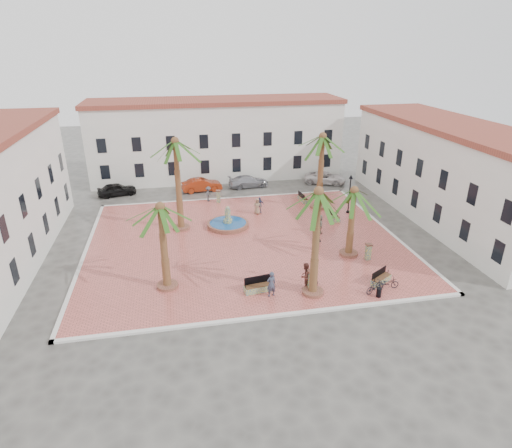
# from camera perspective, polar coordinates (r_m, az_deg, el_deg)

# --- Properties ---
(ground) EXTENTS (120.00, 120.00, 0.00)m
(ground) POSITION_cam_1_polar(r_m,az_deg,el_deg) (36.57, -1.54, -2.42)
(ground) COLOR #56544F
(ground) RESTS_ON ground
(plaza) EXTENTS (26.00, 22.00, 0.15)m
(plaza) POSITION_cam_1_polar(r_m,az_deg,el_deg) (36.53, -1.54, -2.32)
(plaza) COLOR #CC5E54
(plaza) RESTS_ON ground
(kerb_n) EXTENTS (26.30, 0.30, 0.16)m
(kerb_n) POSITION_cam_1_polar(r_m,az_deg,el_deg) (46.60, -3.82, 3.42)
(kerb_n) COLOR silver
(kerb_n) RESTS_ON ground
(kerb_s) EXTENTS (26.30, 0.30, 0.16)m
(kerb_s) POSITION_cam_1_polar(r_m,az_deg,el_deg) (27.20, 2.44, -12.15)
(kerb_s) COLOR silver
(kerb_s) RESTS_ON ground
(kerb_e) EXTENTS (0.30, 22.30, 0.16)m
(kerb_e) POSITION_cam_1_polar(r_m,az_deg,el_deg) (40.54, 16.89, -0.69)
(kerb_e) COLOR silver
(kerb_e) RESTS_ON ground
(kerb_w) EXTENTS (0.30, 22.30, 0.16)m
(kerb_w) POSITION_cam_1_polar(r_m,az_deg,el_deg) (36.93, -21.89, -3.82)
(kerb_w) COLOR silver
(kerb_w) RESTS_ON ground
(building_north) EXTENTS (30.40, 7.40, 9.50)m
(building_north) POSITION_cam_1_polar(r_m,az_deg,el_deg) (53.94, -5.23, 11.30)
(building_north) COLOR white
(building_north) RESTS_ON ground
(building_east) EXTENTS (7.40, 26.40, 9.00)m
(building_east) POSITION_cam_1_polar(r_m,az_deg,el_deg) (44.31, 24.49, 6.34)
(building_east) COLOR white
(building_east) RESTS_ON ground
(fountain) EXTENTS (3.80, 3.80, 1.96)m
(fountain) POSITION_cam_1_polar(r_m,az_deg,el_deg) (39.25, -3.76, 0.06)
(fountain) COLOR brown
(fountain) RESTS_ON plaza
(palm_nw) EXTENTS (4.94, 4.94, 8.35)m
(palm_nw) POSITION_cam_1_polar(r_m,az_deg,el_deg) (37.11, -10.66, 9.56)
(palm_nw) COLOR brown
(palm_nw) RESTS_ON plaza
(palm_sw) EXTENTS (4.75, 4.75, 6.26)m
(palm_sw) POSITION_cam_1_polar(r_m,az_deg,el_deg) (28.23, -12.54, 0.83)
(palm_sw) COLOR brown
(palm_sw) RESTS_ON plaza
(palm_s) EXTENTS (4.69, 4.69, 7.57)m
(palm_s) POSITION_cam_1_polar(r_m,az_deg,el_deg) (26.62, 8.27, 2.71)
(palm_s) COLOR brown
(palm_s) RESTS_ON plaza
(palm_e) EXTENTS (4.73, 4.73, 5.72)m
(palm_e) POSITION_cam_1_polar(r_m,az_deg,el_deg) (33.14, 12.88, 3.22)
(palm_e) COLOR brown
(palm_e) RESTS_ON plaza
(palm_ne) EXTENTS (5.46, 5.46, 7.69)m
(palm_ne) POSITION_cam_1_polar(r_m,az_deg,el_deg) (42.34, 8.83, 10.34)
(palm_ne) COLOR brown
(palm_ne) RESTS_ON plaza
(bench_s) EXTENTS (2.06, 0.90, 1.05)m
(bench_s) POSITION_cam_1_polar(r_m,az_deg,el_deg) (29.29, 0.34, -8.43)
(bench_s) COLOR gray
(bench_s) RESTS_ON plaza
(bench_se) EXTENTS (1.83, 1.44, 0.96)m
(bench_se) POSITION_cam_1_polar(r_m,az_deg,el_deg) (31.51, 16.31, -7.07)
(bench_se) COLOR gray
(bench_se) RESTS_ON plaza
(bench_e) EXTENTS (0.62, 1.94, 1.02)m
(bench_e) POSITION_cam_1_polar(r_m,az_deg,el_deg) (41.40, 10.32, 1.02)
(bench_e) COLOR gray
(bench_e) RESTS_ON plaza
(bench_ne) EXTENTS (0.72, 1.83, 0.94)m
(bench_ne) POSITION_cam_1_polar(r_m,az_deg,el_deg) (45.70, 6.27, 3.38)
(bench_ne) COLOR gray
(bench_ne) RESTS_ON plaza
(lamppost_s) EXTENTS (0.40, 0.40, 3.66)m
(lamppost_s) POSITION_cam_1_polar(r_m,az_deg,el_deg) (29.36, 8.19, -3.73)
(lamppost_s) COLOR black
(lamppost_s) RESTS_ON plaza
(lamppost_e) EXTENTS (0.42, 0.42, 3.88)m
(lamppost_e) POSITION_cam_1_polar(r_m,az_deg,el_deg) (42.53, 12.43, 4.81)
(lamppost_e) COLOR black
(lamppost_e) RESTS_ON plaza
(bollard_se) EXTENTS (0.55, 0.55, 1.47)m
(bollard_se) POSITION_cam_1_polar(r_m,az_deg,el_deg) (29.47, 7.39, -7.38)
(bollard_se) COLOR gray
(bollard_se) RESTS_ON plaza
(bollard_n) EXTENTS (0.57, 0.57, 1.33)m
(bollard_n) POSITION_cam_1_polar(r_m,az_deg,el_deg) (45.10, -5.02, 3.72)
(bollard_n) COLOR gray
(bollard_n) RESTS_ON plaza
(bollard_e) EXTENTS (0.47, 0.47, 1.32)m
(bollard_e) POSITION_cam_1_polar(r_m,az_deg,el_deg) (34.24, 14.74, -3.56)
(bollard_e) COLOR gray
(bollard_e) RESTS_ON plaza
(litter_bin) EXTENTS (0.33, 0.33, 0.64)m
(litter_bin) POSITION_cam_1_polar(r_m,az_deg,el_deg) (29.81, 16.06, -8.78)
(litter_bin) COLOR black
(litter_bin) RESTS_ON plaza
(cyclist_a) EXTENTS (0.75, 0.58, 1.82)m
(cyclist_a) POSITION_cam_1_polar(r_m,az_deg,el_deg) (28.49, 2.05, -8.00)
(cyclist_a) COLOR #363D51
(cyclist_a) RESTS_ON plaza
(bicycle_a) EXTENTS (1.64, 0.69, 0.84)m
(bicycle_a) POSITION_cam_1_polar(r_m,az_deg,el_deg) (30.87, 17.12, -7.53)
(bicycle_a) COLOR black
(bicycle_a) RESTS_ON plaza
(cyclist_b) EXTENTS (1.15, 1.12, 1.87)m
(cyclist_b) POSITION_cam_1_polar(r_m,az_deg,el_deg) (29.56, 6.58, -6.84)
(cyclist_b) COLOR #592D26
(cyclist_b) RESTS_ON plaza
(bicycle_b) EXTENTS (1.62, 0.93, 0.94)m
(bicycle_b) POSITION_cam_1_polar(r_m,az_deg,el_deg) (30.11, 15.61, -8.06)
(bicycle_b) COLOR black
(bicycle_b) RESTS_ON plaza
(pedestrian_fountain_a) EXTENTS (0.82, 0.57, 1.60)m
(pedestrian_fountain_a) POSITION_cam_1_polar(r_m,az_deg,el_deg) (41.79, 0.17, 2.37)
(pedestrian_fountain_a) COLOR #917459
(pedestrian_fountain_a) RESTS_ON plaza
(pedestrian_fountain_b) EXTENTS (0.98, 0.51, 1.61)m
(pedestrian_fountain_b) POSITION_cam_1_polar(r_m,az_deg,el_deg) (42.15, 0.46, 2.56)
(pedestrian_fountain_b) COLOR navy
(pedestrian_fountain_b) RESTS_ON plaza
(pedestrian_north) EXTENTS (0.94, 1.18, 1.60)m
(pedestrian_north) POSITION_cam_1_polar(r_m,az_deg,el_deg) (45.55, -6.36, 4.01)
(pedestrian_north) COLOR #444449
(pedestrian_north) RESTS_ON plaza
(pedestrian_east) EXTENTS (0.54, 1.61, 1.73)m
(pedestrian_east) POSITION_cam_1_polar(r_m,az_deg,el_deg) (38.01, 8.48, 0.03)
(pedestrian_east) COLOR gray
(pedestrian_east) RESTS_ON plaza
(car_black) EXTENTS (4.43, 2.61, 1.41)m
(car_black) POSITION_cam_1_polar(r_m,az_deg,el_deg) (49.86, -18.06, 4.41)
(car_black) COLOR black
(car_black) RESTS_ON ground
(car_red) EXTENTS (4.65, 2.07, 1.48)m
(car_red) POSITION_cam_1_polar(r_m,az_deg,el_deg) (49.25, -7.25, 5.20)
(car_red) COLOR #982C11
(car_red) RESTS_ON ground
(car_silver) EXTENTS (4.81, 2.31, 1.35)m
(car_silver) POSITION_cam_1_polar(r_m,az_deg,el_deg) (50.33, -1.02, 5.70)
(car_silver) COLOR #9A9AA2
(car_silver) RESTS_ON ground
(car_white) EXTENTS (5.41, 4.04, 1.37)m
(car_white) POSITION_cam_1_polar(r_m,az_deg,el_deg) (52.34, 9.21, 6.10)
(car_white) COLOR silver
(car_white) RESTS_ON ground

